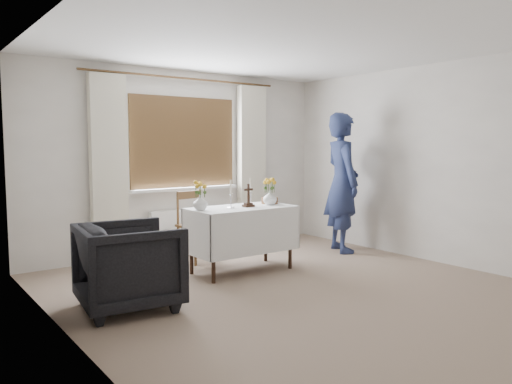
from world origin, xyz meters
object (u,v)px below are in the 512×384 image
Objects in this scene: wooden_cross at (248,195)px; flower_vase_right at (270,198)px; person at (342,183)px; armchair at (129,266)px; flower_vase_left at (200,203)px; altar_table at (242,239)px; wooden_chair at (198,226)px.

wooden_cross is 0.33m from flower_vase_right.
wooden_cross is at bearing 116.41° from person.
armchair is 5.10× the size of flower_vase_left.
altar_table is 1.66m from armchair.
altar_table is 0.52m from wooden_cross.
armchair is at bearing -146.87° from wooden_chair.
flower_vase_left is (-0.60, 0.07, -0.05)m from wooden_cross.
altar_table is 1.38× the size of wooden_chair.
wooden_cross reaches higher than armchair.
flower_vase_right is (0.40, -0.02, 0.47)m from altar_table.
wooden_chair is 5.31× the size of flower_vase_left.
altar_table is 7.06× the size of flower_vase_right.
person is at bearing -26.77° from wooden_chair.
person reaches higher than wooden_chair.
wooden_cross reaches higher than altar_table.
wooden_cross reaches higher than flower_vase_left.
flower_vase_right reaches higher than armchair.
wooden_cross is (0.08, -0.03, 0.52)m from altar_table.
flower_vase_left is at bearing 173.79° from wooden_cross.
armchair is 1.80m from wooden_cross.
altar_table is at bearing -4.89° from flower_vase_left.
flower_vase_right is at bearing -69.56° from armchair.
wooden_chair is 5.13× the size of flower_vase_right.
person is 2.30m from flower_vase_left.
wooden_chair is 2.10m from person.
flower_vase_right is (0.32, 0.00, -0.05)m from wooden_cross.
flower_vase_right reaches higher than altar_table.
flower_vase_left is at bearing 175.74° from flower_vase_right.
flower_vase_right is (1.99, 0.47, 0.46)m from armchair.
wooden_chair is (-0.16, 0.75, 0.07)m from altar_table.
wooden_cross is 1.54× the size of flower_vase_right.
flower_vase_right reaches higher than wooden_chair.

